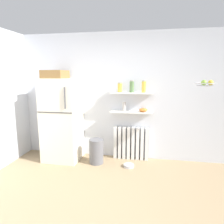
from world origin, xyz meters
The scene contains 14 objects.
ground_plane centered at (0.00, 0.50, 0.00)m, with size 7.04×7.04×0.00m, color #9E8460.
back_wall centered at (0.00, 2.05, 1.30)m, with size 7.04×0.10×2.60m, color silver.
refrigerator centered at (-1.24, 1.67, 0.88)m, with size 0.71×0.69×1.84m.
radiator centered at (0.16, 1.92, 0.34)m, with size 0.72×0.12×0.68m.
wall_shelf_lower centered at (0.16, 1.89, 1.01)m, with size 0.85×0.22×0.03m, color white.
wall_shelf_upper centered at (0.16, 1.89, 1.39)m, with size 0.85×0.22×0.03m, color white.
storage_jar_0 centered at (-0.08, 1.89, 1.50)m, with size 0.09×0.09×0.19m.
storage_jar_1 centered at (0.16, 1.89, 1.52)m, with size 0.09×0.09×0.24m.
storage_jar_2 centered at (0.40, 1.89, 1.52)m, with size 0.08×0.08×0.24m.
vase centered at (0.01, 1.89, 1.12)m, with size 0.07×0.07×0.19m, color #B2ADA8.
shelf_bowl centered at (0.40, 1.89, 1.06)m, with size 0.17×0.17×0.08m, color orange.
trash_bin centered at (-0.50, 1.57, 0.25)m, with size 0.28×0.28×0.49m, color slate.
pet_food_bowl centered at (0.16, 1.51, 0.03)m, with size 0.20×0.20×0.05m, color #B7B7BC.
hanging_fruit_basket centered at (1.42, 1.44, 1.61)m, with size 0.33×0.33×0.10m.
Camera 1 is at (0.52, -2.20, 1.76)m, focal length 32.95 mm.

